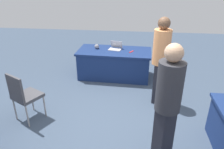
# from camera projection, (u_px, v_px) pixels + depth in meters

# --- Properties ---
(ground_plane) EXTENTS (14.40, 14.40, 0.00)m
(ground_plane) POSITION_uv_depth(u_px,v_px,m) (116.00, 124.00, 3.96)
(ground_plane) COLOR #3D4C60
(table_foreground) EXTENTS (1.92, 0.98, 0.73)m
(table_foreground) POSITION_uv_depth(u_px,v_px,m) (114.00, 63.00, 5.68)
(table_foreground) COLOR navy
(table_foreground) RESTS_ON ground
(chair_tucked_left) EXTENTS (0.60, 0.60, 0.96)m
(chair_tucked_left) POSITION_uv_depth(u_px,v_px,m) (24.00, 94.00, 3.84)
(chair_tucked_left) COLOR #9E9993
(chair_tucked_left) RESTS_ON ground
(person_attendee_standing) EXTENTS (0.41, 0.41, 1.81)m
(person_attendee_standing) POSITION_uv_depth(u_px,v_px,m) (161.00, 57.00, 4.26)
(person_attendee_standing) COLOR #26262D
(person_attendee_standing) RESTS_ON ground
(person_attendee_browsing) EXTENTS (0.48, 0.48, 1.78)m
(person_attendee_browsing) POSITION_uv_depth(u_px,v_px,m) (168.00, 101.00, 2.81)
(person_attendee_browsing) COLOR #26262D
(person_attendee_browsing) RESTS_ON ground
(laptop_silver) EXTENTS (0.37, 0.35, 0.21)m
(laptop_silver) POSITION_uv_depth(u_px,v_px,m) (115.00, 48.00, 5.59)
(laptop_silver) COLOR silver
(laptop_silver) RESTS_ON table_foreground
(yarn_ball) EXTENTS (0.12, 0.12, 0.12)m
(yarn_ball) POSITION_uv_depth(u_px,v_px,m) (97.00, 47.00, 5.63)
(yarn_ball) COLOR gray
(yarn_ball) RESTS_ON table_foreground
(scissors_red) EXTENTS (0.12, 0.17, 0.01)m
(scissors_red) POSITION_uv_depth(u_px,v_px,m) (131.00, 52.00, 5.43)
(scissors_red) COLOR red
(scissors_red) RESTS_ON table_foreground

